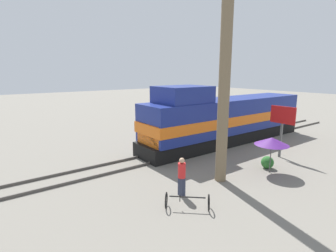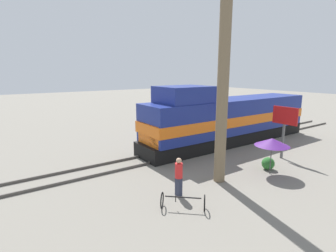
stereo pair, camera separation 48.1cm
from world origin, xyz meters
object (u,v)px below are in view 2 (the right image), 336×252
at_px(locomotive, 226,119).
at_px(billboard_sign, 285,120).
at_px(person_bystander, 179,175).
at_px(bicycle, 183,201).
at_px(utility_pole, 223,74).
at_px(vendor_umbrella, 272,142).

xyz_separation_m(locomotive, billboard_sign, (4.54, 0.31, 0.59)).
relative_size(person_bystander, bicycle, 1.01).
bearing_deg(person_bystander, utility_pole, 92.83).
distance_m(locomotive, person_bystander, 9.64).
xyz_separation_m(billboard_sign, person_bystander, (0.39, -8.54, -1.51)).
height_order(utility_pole, person_bystander, utility_pole).
bearing_deg(vendor_umbrella, utility_pole, -107.09).
height_order(person_bystander, bicycle, person_bystander).
distance_m(locomotive, billboard_sign, 4.59).
height_order(vendor_umbrella, bicycle, vendor_umbrella).
xyz_separation_m(locomotive, bicycle, (6.00, -8.82, -1.53)).
height_order(utility_pole, vendor_umbrella, utility_pole).
height_order(billboard_sign, person_bystander, billboard_sign).
relative_size(locomotive, bicycle, 8.83).
xyz_separation_m(billboard_sign, bicycle, (1.46, -9.12, -2.12)).
bearing_deg(vendor_umbrella, billboard_sign, 111.68).
bearing_deg(person_bystander, bicycle, -28.65).
relative_size(locomotive, vendor_umbrella, 7.78).
bearing_deg(bicycle, billboard_sign, 141.56).
bearing_deg(bicycle, vendor_umbrella, 135.22).
bearing_deg(person_bystander, locomotive, 120.91).
relative_size(locomotive, person_bystander, 8.77).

